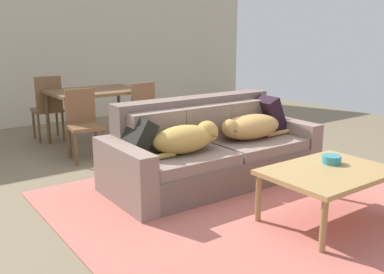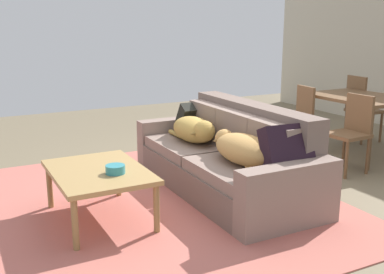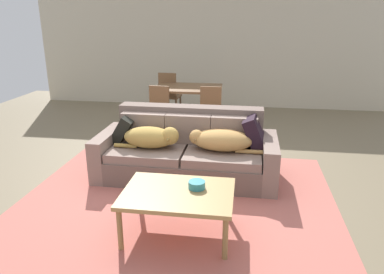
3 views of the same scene
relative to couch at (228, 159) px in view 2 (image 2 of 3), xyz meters
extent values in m
plane|color=#78694F|center=(-0.13, 0.01, -0.32)|extent=(10.00, 10.00, 0.00)
cube|color=#C3695C|center=(0.00, -0.92, -0.32)|extent=(3.58, 3.42, 0.01)
cube|color=#715E54|center=(0.00, -0.07, -0.17)|extent=(1.93, 0.97, 0.31)
cube|color=gray|center=(-0.48, -0.07, 0.04)|extent=(0.94, 0.92, 0.11)
cube|color=gray|center=(0.48, -0.08, 0.04)|extent=(0.94, 0.92, 0.11)
cube|color=#715E54|center=(0.00, 0.28, 0.32)|extent=(1.92, 0.26, 0.45)
cube|color=gray|center=(-0.59, 0.10, 0.28)|extent=(0.59, 0.17, 0.38)
cube|color=gray|center=(0.00, 0.09, 0.28)|extent=(0.59, 0.17, 0.38)
cube|color=gray|center=(0.59, 0.09, 0.28)|extent=(0.59, 0.17, 0.38)
cube|color=gray|center=(-1.05, -0.06, -0.04)|extent=(0.19, 0.95, 0.56)
cube|color=gray|center=(1.05, -0.08, -0.04)|extent=(0.19, 0.95, 0.56)
ellipsoid|color=tan|center=(-0.46, -0.15, 0.23)|extent=(0.65, 0.37, 0.27)
sphere|color=tan|center=(-0.19, -0.18, 0.27)|extent=(0.22, 0.22, 0.22)
cone|color=olive|center=(-0.19, -0.28, 0.26)|extent=(0.10, 0.12, 0.10)
cylinder|color=tan|center=(-0.75, -0.22, 0.12)|extent=(0.29, 0.05, 0.05)
ellipsoid|color=tan|center=(0.46, -0.12, 0.23)|extent=(0.75, 0.40, 0.26)
sphere|color=tan|center=(0.14, -0.14, 0.26)|extent=(0.18, 0.18, 0.18)
cone|color=olive|center=(0.14, -0.22, 0.25)|extent=(0.08, 0.10, 0.08)
cylinder|color=tan|center=(0.79, -0.21, 0.12)|extent=(0.34, 0.05, 0.05)
cube|color=black|center=(-0.86, 0.06, 0.26)|extent=(0.32, 0.37, 0.39)
cube|color=black|center=(0.86, 0.04, 0.29)|extent=(0.35, 0.45, 0.46)
cube|color=tan|center=(0.14, -1.38, 0.11)|extent=(1.03, 0.75, 0.04)
cylinder|color=olive|center=(-0.33, -1.70, -0.12)|extent=(0.05, 0.05, 0.41)
cylinder|color=olive|center=(0.60, -1.70, -0.12)|extent=(0.05, 0.05, 0.41)
cylinder|color=olive|center=(-0.33, -1.05, -0.12)|extent=(0.05, 0.05, 0.41)
cylinder|color=olive|center=(0.60, -1.05, -0.12)|extent=(0.05, 0.05, 0.41)
cylinder|color=teal|center=(0.30, -1.28, 0.17)|extent=(0.16, 0.16, 0.07)
cube|color=brown|center=(-0.33, 2.16, 0.42)|extent=(1.21, 0.90, 0.04)
cylinder|color=brown|center=(-0.88, 1.76, 0.04)|extent=(0.05, 0.05, 0.73)
cylinder|color=brown|center=(0.22, 1.76, 0.04)|extent=(0.05, 0.05, 0.73)
cylinder|color=brown|center=(-0.88, 2.56, 0.04)|extent=(0.05, 0.05, 0.73)
cube|color=brown|center=(-0.78, 1.47, 0.10)|extent=(0.45, 0.45, 0.04)
cube|color=brown|center=(-0.75, 1.65, 0.33)|extent=(0.36, 0.08, 0.43)
cylinder|color=brown|center=(-0.97, 1.32, -0.12)|extent=(0.04, 0.04, 0.40)
cylinder|color=brown|center=(-0.63, 1.28, -0.12)|extent=(0.04, 0.04, 0.40)
cylinder|color=brown|center=(-0.92, 1.66, -0.12)|extent=(0.04, 0.04, 0.40)
cylinder|color=brown|center=(-0.59, 1.61, -0.12)|extent=(0.04, 0.04, 0.40)
cube|color=brown|center=(0.15, 1.47, 0.12)|extent=(0.42, 0.42, 0.04)
cube|color=brown|center=(0.14, 1.65, 0.35)|extent=(0.36, 0.05, 0.42)
cylinder|color=brown|center=(-0.01, 1.29, -0.11)|extent=(0.04, 0.04, 0.42)
cylinder|color=brown|center=(0.33, 1.31, -0.11)|extent=(0.04, 0.04, 0.42)
cylinder|color=brown|center=(-0.03, 1.63, -0.11)|extent=(0.04, 0.04, 0.42)
cylinder|color=brown|center=(0.31, 1.65, -0.11)|extent=(0.04, 0.04, 0.42)
cube|color=brown|center=(-0.81, 2.80, 0.12)|extent=(0.43, 0.43, 0.04)
cube|color=brown|center=(-0.82, 2.62, 0.38)|extent=(0.36, 0.07, 0.48)
cylinder|color=brown|center=(-0.62, 2.96, -0.11)|extent=(0.04, 0.04, 0.42)
cylinder|color=brown|center=(-0.96, 2.99, -0.11)|extent=(0.04, 0.04, 0.42)
cylinder|color=brown|center=(-0.65, 2.62, -0.11)|extent=(0.04, 0.04, 0.42)
cylinder|color=brown|center=(-0.99, 2.65, -0.11)|extent=(0.04, 0.04, 0.42)
camera|label=1|loc=(-2.75, -3.44, 1.23)|focal=40.47mm
camera|label=2|loc=(3.77, -2.41, 1.32)|focal=43.12mm
camera|label=3|loc=(0.71, -4.35, 1.68)|focal=33.85mm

